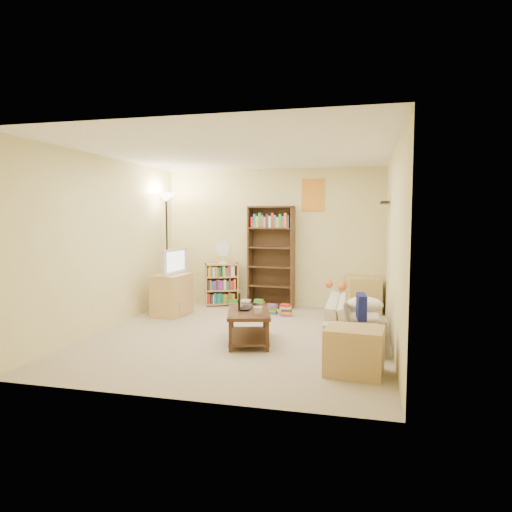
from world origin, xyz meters
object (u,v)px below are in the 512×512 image
at_px(short_bookshelf, 222,284).
at_px(desk_fan, 223,251).
at_px(sofa, 354,319).
at_px(mug, 258,311).
at_px(tv_stand, 172,295).
at_px(coffee_table, 249,322).
at_px(floor_lamp, 166,217).
at_px(tabby_cat, 340,286).
at_px(side_table, 363,295).
at_px(end_cabinet, 354,351).
at_px(laptop, 250,308).
at_px(tall_bookshelf, 271,254).
at_px(television, 171,262).

xyz_separation_m(short_bookshelf, desk_fan, (0.04, -0.04, 0.62)).
bearing_deg(sofa, desk_fan, 54.19).
height_order(mug, tv_stand, tv_stand).
bearing_deg(coffee_table, tv_stand, 127.05).
bearing_deg(floor_lamp, tabby_cat, -11.29).
bearing_deg(coffee_table, side_table, 42.65).
relative_size(floor_lamp, side_table, 3.36).
bearing_deg(sofa, end_cabinet, -179.16).
xyz_separation_m(sofa, side_table, (0.09, 1.71, 0.04)).
xyz_separation_m(tabby_cat, floor_lamp, (-3.09, 0.62, 1.04)).
height_order(mug, end_cabinet, mug).
height_order(laptop, mug, mug).
xyz_separation_m(tabby_cat, end_cabinet, (0.28, -2.14, -0.36)).
height_order(mug, tall_bookshelf, tall_bookshelf).
xyz_separation_m(coffee_table, side_table, (1.43, 2.26, 0.03)).
height_order(coffee_table, end_cabinet, end_cabinet).
height_order(coffee_table, side_table, side_table).
bearing_deg(coffee_table, desk_fan, 100.28).
height_order(tv_stand, end_cabinet, tv_stand).
relative_size(sofa, short_bookshelf, 2.35).
distance_m(coffee_table, end_cabinet, 1.63).
height_order(floor_lamp, end_cabinet, floor_lamp).
bearing_deg(desk_fan, laptop, -63.87).
relative_size(mug, short_bookshelf, 0.19).
relative_size(mug, side_table, 0.24).
distance_m(short_bookshelf, desk_fan, 0.62).
height_order(tabby_cat, laptop, tabby_cat).
bearing_deg(sofa, side_table, -3.77).
distance_m(short_bookshelf, end_cabinet, 4.04).
height_order(short_bookshelf, side_table, short_bookshelf).
bearing_deg(tv_stand, end_cabinet, -28.75).
xyz_separation_m(tabby_cat, tv_stand, (-2.75, 0.03, -0.26)).
bearing_deg(floor_lamp, desk_fan, 22.38).
bearing_deg(sofa, coffee_table, 112.11).
bearing_deg(end_cabinet, short_bookshelf, 128.02).
height_order(side_table, end_cabinet, side_table).
bearing_deg(mug, end_cabinet, -28.94).
distance_m(tv_stand, end_cabinet, 3.73).
relative_size(sofa, desk_fan, 4.37).
distance_m(sofa, side_table, 1.71).
distance_m(tv_stand, television, 0.56).
relative_size(mug, floor_lamp, 0.07).
xyz_separation_m(mug, end_cabinet, (1.19, -0.66, -0.23)).
xyz_separation_m(tabby_cat, coffee_table, (-1.09, -1.26, -0.33)).
xyz_separation_m(tabby_cat, television, (-2.75, 0.03, 0.29)).
bearing_deg(side_table, tall_bookshelf, 177.17).
distance_m(tabby_cat, end_cabinet, 2.19).
xyz_separation_m(tv_stand, end_cabinet, (3.03, -2.17, -0.10)).
relative_size(sofa, tabby_cat, 4.39).
distance_m(laptop, short_bookshelf, 2.47).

